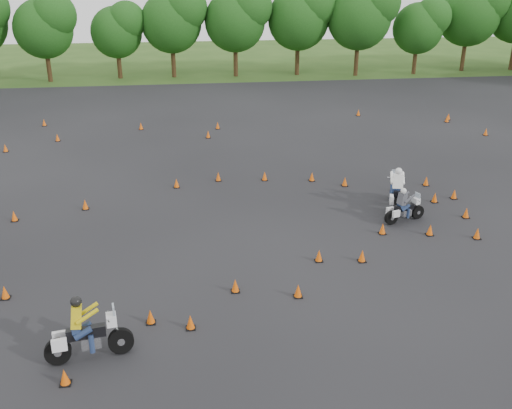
% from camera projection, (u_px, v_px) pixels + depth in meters
% --- Properties ---
extents(ground, '(140.00, 140.00, 0.00)m').
position_uv_depth(ground, '(271.00, 278.00, 20.45)').
color(ground, '#2D5119').
rests_on(ground, ground).
extents(asphalt_pad, '(62.00, 62.00, 0.00)m').
position_uv_depth(asphalt_pad, '(250.00, 212.00, 25.93)').
color(asphalt_pad, black).
rests_on(asphalt_pad, ground).
extents(treeline, '(87.18, 32.05, 11.21)m').
position_uv_depth(treeline, '(256.00, 34.00, 51.37)').
color(treeline, '#1A4714').
rests_on(treeline, ground).
extents(traffic_cones, '(33.27, 33.29, 0.45)m').
position_uv_depth(traffic_cones, '(266.00, 211.00, 25.50)').
color(traffic_cones, '#E55709').
rests_on(traffic_cones, asphalt_pad).
extents(rider_grey, '(2.13, 1.22, 1.57)m').
position_uv_depth(rider_grey, '(406.00, 205.00, 24.68)').
color(rider_grey, '#45464D').
rests_on(rider_grey, ground).
extents(rider_yellow, '(2.56, 1.15, 1.90)m').
position_uv_depth(rider_yellow, '(88.00, 331.00, 15.89)').
color(rider_yellow, gold).
rests_on(rider_yellow, ground).
extents(rider_white, '(1.46, 2.70, 1.99)m').
position_uv_depth(rider_white, '(397.00, 187.00, 26.06)').
color(rider_white, white).
rests_on(rider_white, ground).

